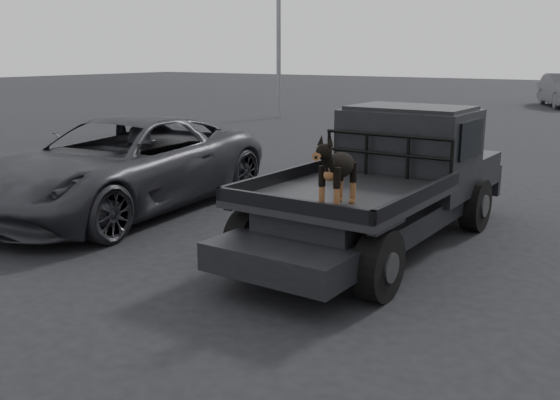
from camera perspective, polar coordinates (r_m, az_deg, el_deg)
The scene contains 6 objects.
ground at distance 6.77m, azimuth -1.26°, elevation -8.57°, with size 120.00×120.00×0.00m, color black.
flatbed_ute at distance 8.35m, azimuth 8.95°, elevation -1.17°, with size 2.00×5.40×0.92m, color black, non-canonical shape.
ute_cab at distance 9.04m, azimuth 11.77°, elevation 5.63°, with size 1.72×1.30×0.88m, color black, non-canonical shape.
headache_rack at distance 8.38m, azimuth 9.73°, elevation 3.99°, with size 1.80×0.08×0.55m, color black, non-canonical shape.
dog at distance 6.68m, azimuth 5.32°, elevation 2.62°, with size 0.32×0.60×0.74m, color black, non-canonical shape.
parked_suv at distance 10.45m, azimuth -14.27°, elevation 3.14°, with size 2.50×5.43×1.51m, color #323237.
Camera 1 is at (3.66, -5.11, 2.52)m, focal length 40.00 mm.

